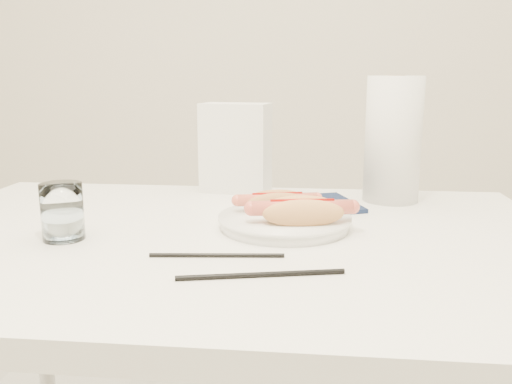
# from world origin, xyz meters

# --- Properties ---
(table) EXTENTS (1.20, 0.80, 0.75)m
(table) POSITION_xyz_m (0.00, 0.00, 0.69)
(table) COLOR white
(table) RESTS_ON ground
(plate) EXTENTS (0.29, 0.29, 0.02)m
(plate) POSITION_xyz_m (0.11, 0.05, 0.76)
(plate) COLOR white
(plate) RESTS_ON table
(hotdog_left) EXTENTS (0.15, 0.08, 0.04)m
(hotdog_left) POSITION_xyz_m (0.09, 0.08, 0.79)
(hotdog_left) COLOR tan
(hotdog_left) RESTS_ON plate
(hotdog_right) EXTENTS (0.18, 0.09, 0.05)m
(hotdog_right) POSITION_xyz_m (0.14, 0.00, 0.79)
(hotdog_right) COLOR #E19B58
(hotdog_right) RESTS_ON plate
(water_glass) EXTENTS (0.07, 0.07, 0.10)m
(water_glass) POSITION_xyz_m (-0.26, -0.06, 0.80)
(water_glass) COLOR white
(water_glass) RESTS_ON table
(chopstick_near) EXTENTS (0.21, 0.03, 0.01)m
(chopstick_near) POSITION_xyz_m (0.01, -0.13, 0.75)
(chopstick_near) COLOR black
(chopstick_near) RESTS_ON table
(chopstick_far) EXTENTS (0.23, 0.06, 0.01)m
(chopstick_far) POSITION_xyz_m (0.09, -0.20, 0.75)
(chopstick_far) COLOR black
(chopstick_far) RESTS_ON table
(napkin_box) EXTENTS (0.17, 0.11, 0.21)m
(napkin_box) POSITION_xyz_m (-0.02, 0.35, 0.85)
(napkin_box) COLOR white
(napkin_box) RESTS_ON table
(navy_napkin) EXTENTS (0.21, 0.21, 0.01)m
(navy_napkin) POSITION_xyz_m (0.16, 0.22, 0.75)
(navy_napkin) COLOR #121D3A
(navy_napkin) RESTS_ON table
(paper_towel_roll) EXTENTS (0.12, 0.12, 0.27)m
(paper_towel_roll) POSITION_xyz_m (0.33, 0.29, 0.89)
(paper_towel_roll) COLOR silver
(paper_towel_roll) RESTS_ON table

